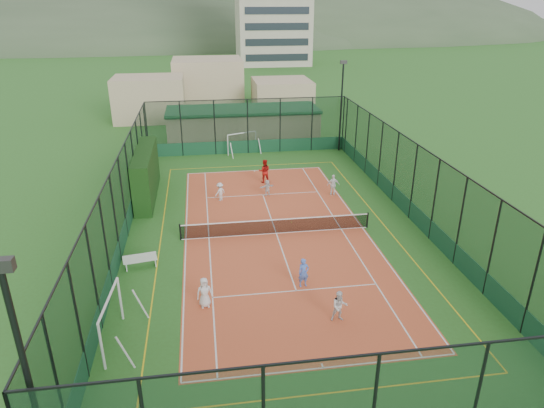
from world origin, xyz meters
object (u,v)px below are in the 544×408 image
at_px(floodlight_sw, 35,406).
at_px(futsal_goal_near, 112,321).
at_px(clubhouse, 243,124).
at_px(futsal_goal_far, 242,143).
at_px(child_near_left, 204,292).
at_px(child_near_right, 340,306).
at_px(child_far_right, 333,185).
at_px(child_far_left, 220,192).
at_px(coach, 264,171).
at_px(floodlight_ne, 341,107).
at_px(child_near_mid, 304,273).
at_px(white_bench, 140,260).
at_px(child_far_back, 267,188).

relative_size(floodlight_sw, futsal_goal_near, 2.48).
bearing_deg(clubhouse, futsal_goal_near, -104.95).
bearing_deg(futsal_goal_far, child_near_left, -121.35).
bearing_deg(child_near_right, futsal_goal_near, -176.16).
bearing_deg(clubhouse, child_far_right, -72.72).
bearing_deg(child_far_left, futsal_goal_near, 30.43).
xyz_separation_m(futsal_goal_near, child_near_left, (3.82, 2.04, -0.31)).
height_order(child_far_left, coach, coach).
xyz_separation_m(floodlight_ne, child_near_mid, (-8.16, -22.61, -3.36)).
distance_m(clubhouse, white_bench, 26.20).
height_order(white_bench, futsal_goal_far, futsal_goal_far).
distance_m(clubhouse, coach, 13.06).
relative_size(child_near_mid, child_near_right, 1.02).
xyz_separation_m(floodlight_ne, futsal_goal_far, (-9.17, 0.35, -3.16)).
height_order(white_bench, child_far_left, child_far_left).
relative_size(futsal_goal_near, coach, 1.78).
bearing_deg(futsal_goal_far, child_far_back, -107.37).
height_order(child_near_left, child_near_right, child_near_left).
bearing_deg(floodlight_ne, floodlight_sw, -117.39).
distance_m(clubhouse, child_near_left, 29.39).
distance_m(floodlight_sw, coach, 27.31).
bearing_deg(futsal_goal_near, futsal_goal_far, -12.00).
xyz_separation_m(floodlight_sw, child_far_right, (13.68, 22.26, -3.34)).
bearing_deg(child_near_mid, child_far_right, 59.22).
bearing_deg(coach, child_far_left, 48.51).
bearing_deg(futsal_goal_far, child_near_right, -107.69).
relative_size(child_near_mid, coach, 0.81).
bearing_deg(coach, child_near_right, 100.09).
bearing_deg(white_bench, child_near_right, -42.77).
bearing_deg(floodlight_sw, child_far_left, 76.29).
height_order(child_near_mid, child_far_back, child_near_mid).
xyz_separation_m(white_bench, child_near_mid, (8.24, -3.02, 0.28)).
bearing_deg(floodlight_sw, child_far_right, 58.42).
xyz_separation_m(floodlight_ne, child_near_right, (-7.17, -25.60, -3.37)).
bearing_deg(floodlight_ne, futsal_goal_near, -123.35).
distance_m(floodlight_sw, white_bench, 14.11).
relative_size(floodlight_ne, child_near_mid, 5.44).
bearing_deg(clubhouse, child_near_left, -98.76).
bearing_deg(child_near_right, clubhouse, 96.03).
bearing_deg(floodlight_sw, clubhouse, 77.44).
distance_m(child_near_mid, child_far_back, 12.30).
relative_size(white_bench, child_near_mid, 1.14).
bearing_deg(clubhouse, floodlight_sw, -102.56).
height_order(child_near_right, child_far_left, child_near_right).
bearing_deg(child_far_left, child_near_mid, 66.46).
height_order(child_near_right, child_far_back, child_near_right).
relative_size(floodlight_ne, coach, 4.42).
relative_size(clubhouse, child_near_left, 10.17).
relative_size(child_near_left, child_far_back, 1.26).
bearing_deg(child_near_left, child_near_mid, 4.39).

